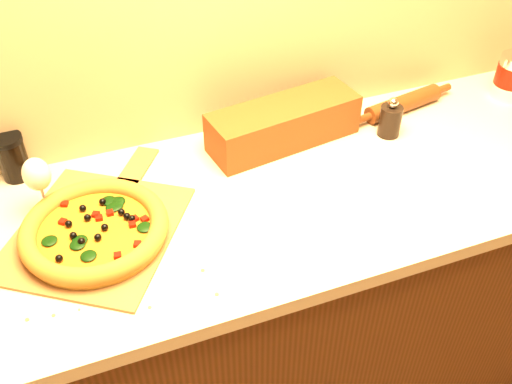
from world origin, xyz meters
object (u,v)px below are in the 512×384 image
Objects in this scene: pizza at (95,230)px; dark_jar at (12,157)px; pepper_grinder at (390,120)px; coffee_canister at (512,76)px; rolling_pin at (403,104)px; wine_glass at (37,176)px; pizza_peel at (99,227)px.

pizza is 0.35m from dark_jar.
coffee_canister is (0.46, 0.05, 0.02)m from pepper_grinder.
coffee_canister is 1.48m from dark_jar.
pepper_grinder is at bearing -138.49° from rolling_pin.
pizza is 0.19m from wine_glass.
pizza reaches higher than rolling_pin.
pizza is 1.33m from coffee_canister.
wine_glass is at bearing -178.08° from coffee_canister.
coffee_canister is at bearing 6.32° from pepper_grinder.
pizza_peel is 1.32m from coffee_canister.
rolling_pin is at bearing 45.46° from pizza_peel.
pepper_grinder is at bearing -173.68° from coffee_canister.
dark_jar reaches higher than pizza.
pizza is 2.81× the size of pepper_grinder.
coffee_canister is 0.87× the size of wine_glass.
coffee_canister is (1.32, 0.18, 0.04)m from pizza.
pizza_peel is 1.47× the size of rolling_pin.
wine_glass is at bearing -70.87° from dark_jar.
wine_glass is at bearing 169.68° from pizza_peel.
pepper_grinder is 0.96m from wine_glass.
coffee_canister reaches higher than pizza_peel.
coffee_canister reaches higher than pizza.
pizza_peel is 3.53× the size of wine_glass.
pizza_peel is at bearing -44.32° from wine_glass.
pizza is at bearing -171.16° from pepper_grinder.
wine_glass is (-1.06, -0.09, 0.09)m from rolling_pin.
pizza is 0.99m from rolling_pin.
pizza is (-0.01, -0.03, 0.03)m from pizza_peel.
coffee_canister is at bearing -4.86° from dark_jar.
dark_jar is (-1.01, 0.18, 0.01)m from pepper_grinder.
pizza_peel is 0.04m from pizza.
wine_glass is (-1.42, -0.05, 0.04)m from coffee_canister.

